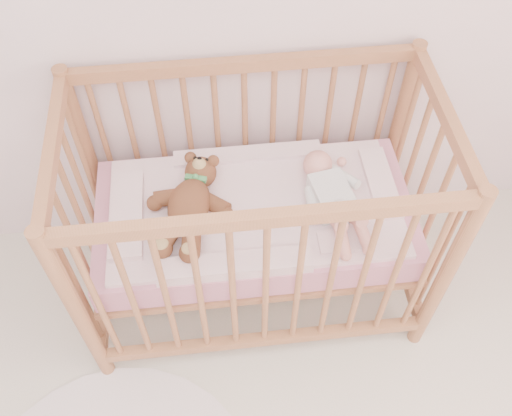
{
  "coord_description": "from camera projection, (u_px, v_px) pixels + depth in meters",
  "views": [
    {
      "loc": [
        0.11,
        0.28,
        2.29
      ],
      "look_at": [
        0.25,
        1.55,
        0.62
      ],
      "focal_mm": 40.0,
      "sensor_mm": 36.0,
      "label": 1
    }
  ],
  "objects": [
    {
      "name": "crib",
      "position": [
        255.0,
        217.0,
        2.22
      ],
      "size": [
        1.36,
        0.76,
        1.0
      ],
      "primitive_type": null,
      "color": "#B4724C",
      "rests_on": "floor"
    },
    {
      "name": "mattress",
      "position": [
        255.0,
        219.0,
        2.23
      ],
      "size": [
        1.22,
        0.62,
        0.13
      ],
      "primitive_type": "cube",
      "color": "pink",
      "rests_on": "crib"
    },
    {
      "name": "blanket",
      "position": [
        255.0,
        207.0,
        2.18
      ],
      "size": [
        1.1,
        0.58,
        0.06
      ],
      "primitive_type": null,
      "color": "#F8ABB6",
      "rests_on": "mattress"
    },
    {
      "name": "baby",
      "position": [
        332.0,
        192.0,
        2.12
      ],
      "size": [
        0.33,
        0.55,
        0.12
      ],
      "primitive_type": null,
      "rotation": [
        0.0,
        0.0,
        0.18
      ],
      "color": "silver",
      "rests_on": "blanket"
    },
    {
      "name": "teddy_bear",
      "position": [
        189.0,
        203.0,
        2.08
      ],
      "size": [
        0.47,
        0.57,
        0.14
      ],
      "primitive_type": null,
      "rotation": [
        0.0,
        0.0,
        -0.3
      ],
      "color": "brown",
      "rests_on": "blanket"
    }
  ]
}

